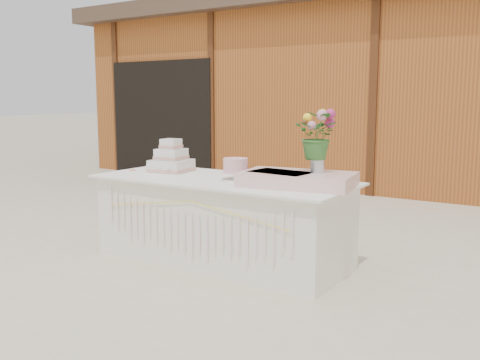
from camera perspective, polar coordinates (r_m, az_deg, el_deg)
name	(u,v)px	position (r m, az deg, el deg)	size (l,w,h in m)	color
ground	(222,261)	(5.00, -1.89, -8.63)	(80.00, 80.00, 0.00)	beige
barn	(410,88)	(10.28, 17.69, 9.34)	(12.60, 4.60, 3.30)	#95511F
cake_table	(222,220)	(4.89, -1.94, -4.31)	(2.40, 1.00, 0.77)	white
wedding_cake	(171,161)	(5.33, -7.34, 2.07)	(0.40, 0.40, 0.33)	silver
pink_cake_stand	(236,168)	(4.71, -0.48, 1.28)	(0.27, 0.27, 0.20)	white
satin_runner	(298,179)	(4.43, 6.16, 0.07)	(0.92, 0.53, 0.12)	beige
flower_vase	(318,163)	(4.42, 8.27, 1.79)	(0.11, 0.11, 0.16)	silver
bouquet	(318,130)	(4.40, 8.35, 5.33)	(0.35, 0.30, 0.39)	#316428
loose_flowers	(144,168)	(5.54, -10.20, 1.22)	(0.16, 0.38, 0.02)	pink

